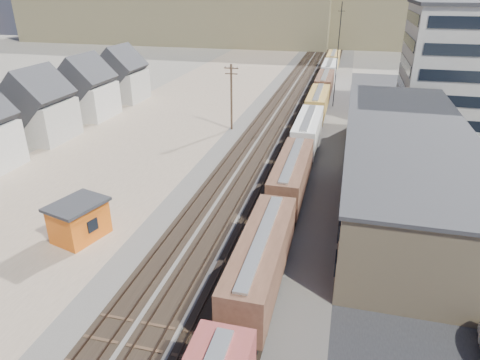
% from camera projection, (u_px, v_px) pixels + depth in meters
% --- Properties ---
extents(ground, '(300.00, 300.00, 0.00)m').
position_uv_depth(ground, '(186.00, 333.00, 27.69)').
color(ground, '#6B6356').
rests_on(ground, ground).
extents(ballast_bed, '(18.00, 200.00, 0.06)m').
position_uv_depth(ballast_bed, '(293.00, 119.00, 71.73)').
color(ballast_bed, '#4C4742').
rests_on(ballast_bed, ground).
extents(dirt_yard, '(24.00, 180.00, 0.03)m').
position_uv_depth(dirt_yard, '(158.00, 128.00, 67.43)').
color(dirt_yard, '#86705C').
rests_on(dirt_yard, ground).
extents(asphalt_lot, '(26.00, 120.00, 0.04)m').
position_uv_depth(asphalt_lot, '(451.00, 165.00, 53.56)').
color(asphalt_lot, '#232326').
rests_on(asphalt_lot, ground).
extents(rail_tracks, '(11.40, 200.00, 0.24)m').
position_uv_depth(rail_tracks, '(290.00, 118.00, 71.82)').
color(rail_tracks, black).
rests_on(rail_tracks, ground).
extents(freight_train, '(3.00, 119.74, 4.46)m').
position_uv_depth(freight_train, '(313.00, 115.00, 63.78)').
color(freight_train, black).
rests_on(freight_train, ground).
extents(warehouse, '(12.40, 40.40, 7.25)m').
position_uv_depth(warehouse, '(404.00, 162.00, 44.82)').
color(warehouse, tan).
rests_on(warehouse, ground).
extents(utility_pole_north, '(2.20, 0.32, 10.00)m').
position_uv_depth(utility_pole_north, '(231.00, 96.00, 64.40)').
color(utility_pole_north, '#382619').
rests_on(utility_pole_north, ground).
extents(radio_mast, '(1.20, 0.16, 18.00)m').
position_uv_depth(radio_mast, '(337.00, 56.00, 75.40)').
color(radio_mast, black).
rests_on(radio_mast, ground).
extents(townhouse_row, '(8.15, 68.16, 10.47)m').
position_uv_depth(townhouse_row, '(8.00, 122.00, 55.57)').
color(townhouse_row, '#B7B2A8').
rests_on(townhouse_row, ground).
extents(hills_north, '(265.00, 80.00, 32.00)m').
position_uv_depth(hills_north, '(336.00, 3.00, 169.74)').
color(hills_north, brown).
rests_on(hills_north, ground).
extents(maintenance_shed, '(4.77, 5.53, 3.47)m').
position_uv_depth(maintenance_shed, '(79.00, 220.00, 37.43)').
color(maintenance_shed, orange).
rests_on(maintenance_shed, ground).
extents(parked_car_blue, '(6.48, 6.26, 1.72)m').
position_uv_depth(parked_car_blue, '(425.00, 122.00, 67.32)').
color(parked_car_blue, navy).
rests_on(parked_car_blue, ground).
extents(parked_car_far, '(3.25, 5.16, 1.64)m').
position_uv_depth(parked_car_far, '(472.00, 133.00, 62.46)').
color(parked_car_far, silver).
rests_on(parked_car_far, ground).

